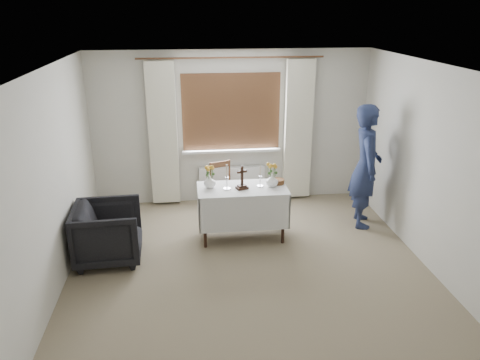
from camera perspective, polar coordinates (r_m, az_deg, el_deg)
name	(u,v)px	position (r m, az deg, el deg)	size (l,w,h in m)	color
ground	(252,277)	(5.87, 1.44, -11.69)	(5.00, 5.00, 0.00)	gray
altar_table	(242,213)	(6.62, 0.28, -4.02)	(1.24, 0.64, 0.76)	silver
wooden_chair	(224,189)	(7.38, -1.92, -1.08)	(0.38, 0.38, 0.82)	brown
armchair	(108,233)	(6.29, -15.76, -6.21)	(0.82, 0.84, 0.76)	black
person	(366,166)	(7.09, 15.08, 1.63)	(0.67, 0.44, 1.84)	navy
radiator	(232,184)	(7.89, -0.99, -0.49)	(1.10, 0.10, 0.60)	silver
wooden_cross	(242,177)	(6.37, 0.25, 0.31)	(0.16, 0.11, 0.33)	black
candlestick_left	(227,177)	(6.36, -1.62, 0.39)	(0.10, 0.10, 0.36)	silver
candlestick_right	(260,176)	(6.47, 2.48, 0.52)	(0.09, 0.09, 0.31)	silver
flower_vase_left	(210,182)	(6.45, -3.71, -0.21)	(0.17, 0.17, 0.17)	white
flower_vase_right	(272,180)	(6.50, 3.92, -0.04)	(0.17, 0.17, 0.18)	white
wicker_basket	(278,181)	(6.63, 4.67, -0.17)	(0.17, 0.17, 0.07)	brown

